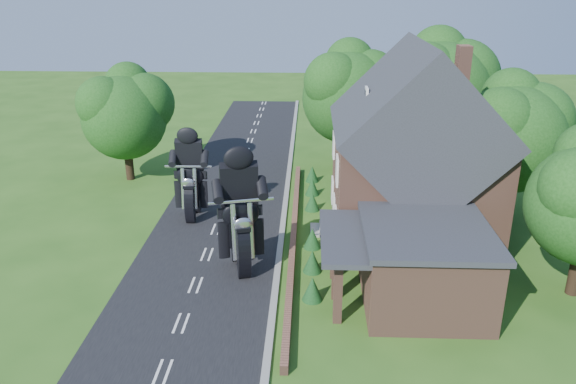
{
  "coord_description": "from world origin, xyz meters",
  "views": [
    {
      "loc": [
        5.08,
        -22.04,
        13.13
      ],
      "look_at": [
        4.02,
        4.69,
        2.8
      ],
      "focal_mm": 35.0,
      "sensor_mm": 36.0,
      "label": 1
    }
  ],
  "objects_px": {
    "garden_wall": "(293,235)",
    "annex": "(421,263)",
    "house": "(413,157)",
    "motorcycle_follow": "(193,205)",
    "motorcycle_lead": "(241,252)"
  },
  "relations": [
    {
      "from": "annex",
      "to": "motorcycle_lead",
      "type": "relative_size",
      "value": 3.54
    },
    {
      "from": "house",
      "to": "motorcycle_follow",
      "type": "relative_size",
      "value": 5.85
    },
    {
      "from": "annex",
      "to": "motorcycle_lead",
      "type": "bearing_deg",
      "value": 163.52
    },
    {
      "from": "house",
      "to": "motorcycle_lead",
      "type": "height_order",
      "value": "house"
    },
    {
      "from": "garden_wall",
      "to": "house",
      "type": "height_order",
      "value": "house"
    },
    {
      "from": "motorcycle_follow",
      "to": "annex",
      "type": "bearing_deg",
      "value": 143.02
    },
    {
      "from": "garden_wall",
      "to": "motorcycle_lead",
      "type": "relative_size",
      "value": 11.06
    },
    {
      "from": "motorcycle_lead",
      "to": "motorcycle_follow",
      "type": "distance_m",
      "value": 6.95
    },
    {
      "from": "house",
      "to": "annex",
      "type": "height_order",
      "value": "house"
    },
    {
      "from": "motorcycle_follow",
      "to": "motorcycle_lead",
      "type": "bearing_deg",
      "value": 119.49
    },
    {
      "from": "garden_wall",
      "to": "motorcycle_follow",
      "type": "height_order",
      "value": "motorcycle_follow"
    },
    {
      "from": "garden_wall",
      "to": "motorcycle_follow",
      "type": "relative_size",
      "value": 12.56
    },
    {
      "from": "annex",
      "to": "house",
      "type": "bearing_deg",
      "value": 84.76
    },
    {
      "from": "house",
      "to": "motorcycle_follow",
      "type": "xyz_separation_m",
      "value": [
        -12.08,
        1.54,
        -3.53
      ]
    },
    {
      "from": "garden_wall",
      "to": "annex",
      "type": "bearing_deg",
      "value": -46.16
    }
  ]
}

